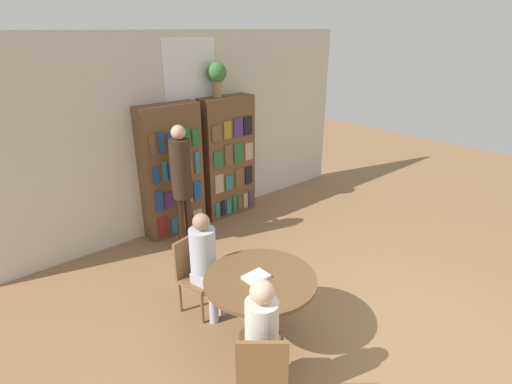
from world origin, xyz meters
TOP-DOWN VIEW (x-y plane):
  - ground_plane at (0.00, 0.00)m, footprint 16.00×16.00m
  - wall_back at (0.00, 3.84)m, footprint 6.40×0.07m
  - bookshelf_left at (-0.53, 3.65)m, footprint 0.94×0.34m
  - bookshelf_right at (0.53, 3.65)m, footprint 0.94×0.34m
  - flower_vase at (0.37, 3.65)m, footprint 0.31×0.31m
  - reading_table at (-1.12, 0.94)m, footprint 1.12×1.12m
  - chair_near_camera at (-1.71, 0.26)m, footprint 0.56×0.56m
  - chair_left_side at (-1.33, 1.81)m, footprint 0.48×0.48m
  - seated_reader_left at (-1.29, 1.64)m, footprint 0.35×0.41m
  - seated_reader_right at (-1.59, 0.39)m, footprint 0.42×0.42m
  - librarian_standing at (-0.66, 3.15)m, footprint 0.29×0.56m
  - open_book_on_table at (-1.16, 0.96)m, footprint 0.24×0.18m

SIDE VIEW (x-z plane):
  - ground_plane at x=0.00m, z-range 0.00..0.00m
  - chair_near_camera at x=-1.71m, z-range 0.05..0.93m
  - chair_left_side at x=-1.33m, z-range 0.05..0.93m
  - reading_table at x=-1.12m, z-range 0.24..1.00m
  - seated_reader_left at x=-1.29m, z-range 0.09..1.33m
  - seated_reader_right at x=-1.59m, z-range 0.09..1.34m
  - open_book_on_table at x=-1.16m, z-range 0.76..0.79m
  - bookshelf_left at x=-0.53m, z-range 0.00..2.01m
  - bookshelf_right at x=0.53m, z-range 0.00..2.01m
  - librarian_standing at x=-0.66m, z-range 0.21..2.03m
  - wall_back at x=0.00m, z-range 0.01..3.01m
  - flower_vase at x=0.37m, z-range 2.09..2.62m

